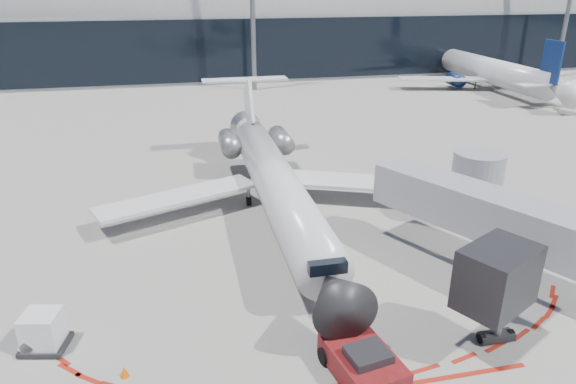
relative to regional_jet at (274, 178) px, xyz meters
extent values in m
plane|color=slate|center=(0.23, -5.72, -2.45)|extent=(260.00, 260.00, 0.00)
cube|color=silver|center=(0.23, -3.72, -2.44)|extent=(0.25, 40.00, 0.01)
cube|color=#9A9DA0|center=(0.23, 59.28, 2.55)|extent=(150.00, 24.00, 10.00)
cylinder|color=#9A9DA0|center=(0.23, 59.28, 7.55)|extent=(150.00, 24.00, 24.00)
cube|color=black|center=(0.23, 47.23, 2.55)|extent=(150.00, 0.20, 9.00)
cube|color=#96989F|center=(9.23, -10.22, 1.15)|extent=(8.22, 12.61, 2.30)
cube|color=black|center=(6.18, -15.96, 1.15)|extent=(3.86, 3.44, 2.60)
cylinder|color=slate|center=(6.98, -15.56, -1.25)|extent=(0.36, 0.36, 2.40)
cube|color=black|center=(6.98, -15.56, -2.23)|extent=(1.60, 0.60, 0.30)
cylinder|color=#96989F|center=(12.28, -4.48, -0.05)|extent=(3.20, 3.20, 4.80)
cylinder|color=black|center=(12.28, -4.48, -2.20)|extent=(4.00, 4.00, 0.50)
cylinder|color=silver|center=(0.00, -1.21, -0.03)|extent=(2.77, 22.59, 2.77)
cone|color=black|center=(0.00, -13.94, -0.03)|extent=(2.77, 2.88, 2.77)
cone|color=silver|center=(0.00, 11.94, -0.03)|extent=(2.77, 3.70, 2.77)
cube|color=black|center=(0.00, -12.30, 0.53)|extent=(1.75, 1.44, 0.56)
cube|color=silver|center=(-6.37, 0.34, -0.96)|extent=(11.00, 6.52, 0.32)
cube|color=silver|center=(6.37, 0.34, -0.96)|extent=(11.00, 6.52, 0.32)
cube|color=silver|center=(0.00, 10.91, 2.43)|extent=(0.26, 4.82, 4.90)
cube|color=silver|center=(0.00, 13.07, 4.28)|extent=(7.39, 1.64, 0.16)
cylinder|color=slate|center=(-2.11, 7.83, 0.22)|extent=(1.54, 3.49, 1.54)
cylinder|color=slate|center=(2.11, 7.83, 0.22)|extent=(1.54, 3.49, 1.54)
cylinder|color=black|center=(0.00, -10.65, -2.16)|extent=(0.23, 0.58, 0.58)
cylinder|color=black|center=(-1.54, 1.36, -2.12)|extent=(0.31, 0.66, 0.66)
cylinder|color=black|center=(1.54, 1.36, -2.12)|extent=(0.31, 0.66, 0.66)
cylinder|color=slate|center=(0.00, -10.65, -1.88)|extent=(0.18, 0.18, 1.13)
cube|color=#52110B|center=(0.46, -16.35, -1.83)|extent=(2.86, 3.94, 1.01)
cube|color=black|center=(0.52, -16.69, -1.16)|extent=(1.79, 1.61, 0.39)
cylinder|color=slate|center=(0.01, -13.92, -2.05)|extent=(0.64, 2.89, 0.11)
cylinder|color=black|center=(1.73, -17.37, -2.09)|extent=(0.44, 0.76, 0.72)
cylinder|color=black|center=(-0.82, -15.33, -2.09)|extent=(0.44, 0.76, 0.72)
cylinder|color=black|center=(1.28, -14.94, -2.09)|extent=(0.44, 0.76, 0.72)
cube|color=black|center=(-12.29, -11.86, -2.28)|extent=(2.14, 1.92, 0.20)
cube|color=silver|center=(-12.29, -11.86, -1.45)|extent=(1.74, 1.67, 1.48)
cylinder|color=black|center=(-13.14, -12.30, -2.36)|extent=(0.13, 0.20, 0.19)
cylinder|color=black|center=(-11.69, -12.60, -2.36)|extent=(0.13, 0.20, 0.19)
cylinder|color=black|center=(-12.90, -11.11, -2.36)|extent=(0.13, 0.20, 0.19)
cylinder|color=black|center=(-11.44, -11.42, -2.36)|extent=(0.13, 0.20, 0.19)
cone|color=#E75C04|center=(-8.84, -14.40, -2.20)|extent=(0.36, 0.36, 0.50)
camera|label=1|loc=(-5.90, -31.60, 12.26)|focal=32.00mm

